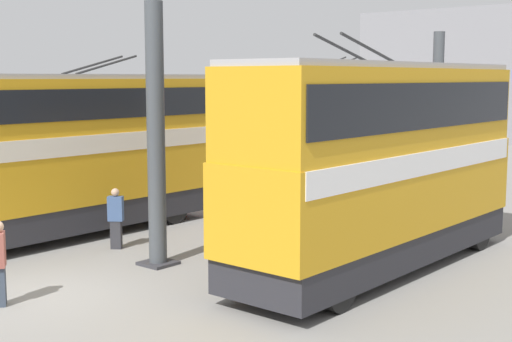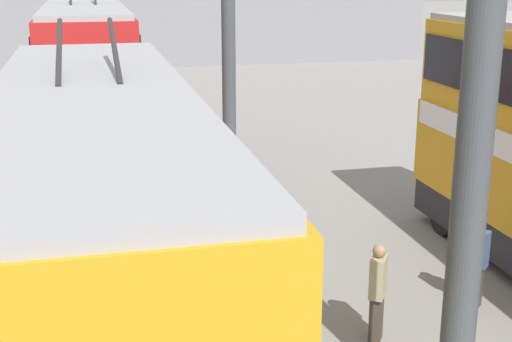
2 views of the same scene
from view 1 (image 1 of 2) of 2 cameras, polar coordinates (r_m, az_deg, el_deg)
name	(u,v)px [view 1 (image 1 of 2)]	position (r m, az deg, el deg)	size (l,w,h in m)	color
ground_plane	(47,294)	(16.84, -16.40, -9.44)	(240.00, 240.00, 0.00)	gray
support_column_near	(156,141)	(18.22, -8.01, 2.42)	(0.83, 0.83, 6.69)	#42474C
support_column_far	(437,116)	(30.88, 14.25, 4.32)	(0.83, 0.83, 6.69)	#42474C
bus_left_far	(382,154)	(17.92, 10.05, 1.35)	(10.06, 2.54, 5.79)	black
bus_right_near	(69,144)	(22.24, -14.71, 2.07)	(9.70, 2.54, 5.53)	black
bus_right_mid	(322,120)	(31.69, 5.29, 4.07)	(9.52, 2.54, 5.78)	black
person_by_left_row	(307,221)	(19.53, 4.11, -4.00)	(0.47, 0.46, 1.75)	#473D33
person_by_right_row	(116,217)	(20.48, -11.15, -3.62)	(0.44, 0.48, 1.73)	#2D2D33
person_aisle_midway	(225,214)	(20.37, -2.51, -3.47)	(0.48, 0.43, 1.77)	#473D33
person_aisle_foreground	(0,261)	(16.07, -19.83, -6.77)	(0.44, 0.48, 1.83)	#384251
oil_drum	(407,170)	(34.77, 12.01, 0.11)	(0.65, 0.65, 0.88)	#424C56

